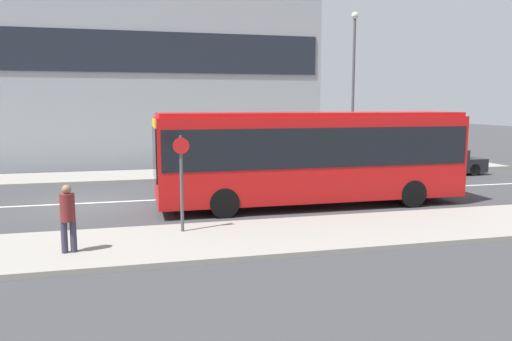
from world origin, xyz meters
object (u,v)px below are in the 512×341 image
(parked_car_1, at_px, (443,163))
(street_lamp, at_px, (353,77))
(pedestrian_near_stop, at_px, (68,214))
(city_bus, at_px, (311,152))
(bus_stop_sign, at_px, (182,176))
(parked_car_0, at_px, (350,165))

(parked_car_1, height_order, street_lamp, street_lamp)
(pedestrian_near_stop, xyz_separation_m, street_lamp, (12.68, 11.90, 3.91))
(city_bus, xyz_separation_m, bus_stop_sign, (-4.84, -3.02, -0.23))
(parked_car_1, bearing_deg, street_lamp, 155.90)
(parked_car_1, xyz_separation_m, pedestrian_near_stop, (-16.86, -10.03, 0.43))
(pedestrian_near_stop, bearing_deg, parked_car_0, 32.36)
(parked_car_1, bearing_deg, bus_stop_sign, -148.23)
(bus_stop_sign, bearing_deg, parked_car_0, 44.20)
(parked_car_0, relative_size, street_lamp, 0.56)
(bus_stop_sign, bearing_deg, parked_car_1, 31.77)
(city_bus, xyz_separation_m, street_lamp, (5.06, 7.57, 3.06))
(parked_car_0, xyz_separation_m, pedestrian_near_stop, (-11.74, -10.03, 0.39))
(city_bus, relative_size, pedestrian_near_stop, 6.71)
(parked_car_0, bearing_deg, parked_car_1, 0.03)
(parked_car_0, bearing_deg, street_lamp, 63.54)
(city_bus, height_order, parked_car_0, city_bus)
(city_bus, relative_size, parked_car_1, 2.69)
(city_bus, bearing_deg, parked_car_0, 54.29)
(bus_stop_sign, relative_size, street_lamp, 0.33)
(pedestrian_near_stop, distance_m, street_lamp, 17.82)
(city_bus, height_order, pedestrian_near_stop, city_bus)
(pedestrian_near_stop, bearing_deg, street_lamp, 35.07)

